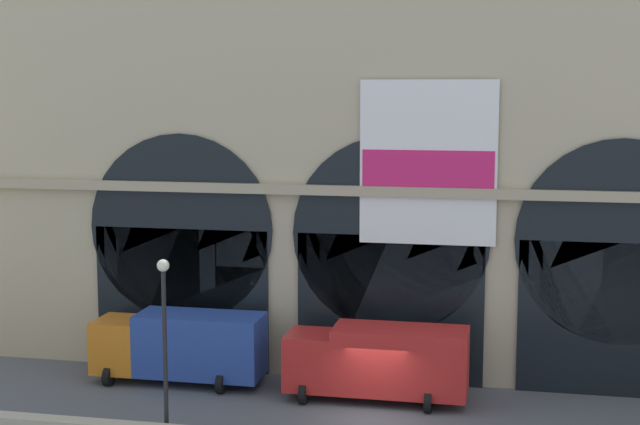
% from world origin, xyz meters
% --- Properties ---
extents(ground_plane, '(200.00, 200.00, 0.00)m').
position_xyz_m(ground_plane, '(0.00, 0.00, 0.00)').
color(ground_plane, '#54565B').
extents(station_building, '(40.12, 5.57, 21.30)m').
position_xyz_m(station_building, '(0.03, 7.57, 10.37)').
color(station_building, '#BCAD8C').
rests_on(station_building, ground).
extents(box_truck_midwest, '(7.50, 2.91, 3.12)m').
position_xyz_m(box_truck_midwest, '(-8.88, 2.90, 1.70)').
color(box_truck_midwest, orange).
rests_on(box_truck_midwest, ground).
extents(box_truck_center, '(7.50, 2.91, 3.12)m').
position_xyz_m(box_truck_center, '(-0.08, 2.32, 1.70)').
color(box_truck_center, red).
rests_on(box_truck_center, ground).
extents(street_lamp_quayside, '(0.44, 0.44, 6.90)m').
position_xyz_m(street_lamp_quayside, '(-6.75, -4.39, 4.41)').
color(street_lamp_quayside, black).
rests_on(street_lamp_quayside, ground).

